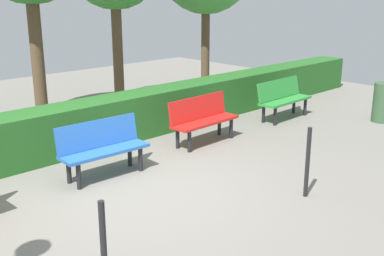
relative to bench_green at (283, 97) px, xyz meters
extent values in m
plane|color=gray|center=(4.77, 0.90, -0.48)|extent=(19.56, 19.56, 0.00)
cube|color=#2D8C38|center=(0.00, 0.07, -0.07)|extent=(1.48, 0.45, 0.05)
cube|color=#2D8C38|center=(0.00, -0.12, 0.17)|extent=(1.48, 0.16, 0.42)
cylinder|color=black|center=(-0.59, 0.21, -0.29)|extent=(0.07, 0.07, 0.39)
cylinder|color=black|center=(-0.59, -0.09, -0.29)|extent=(0.07, 0.07, 0.39)
cylinder|color=black|center=(0.58, 0.24, -0.29)|extent=(0.07, 0.07, 0.39)
cylinder|color=black|center=(0.59, -0.06, -0.29)|extent=(0.07, 0.07, 0.39)
cube|color=red|center=(2.50, 0.06, -0.07)|extent=(1.46, 0.46, 0.05)
cube|color=red|center=(2.51, -0.13, 0.17)|extent=(1.45, 0.15, 0.42)
cylinder|color=black|center=(1.93, 0.19, -0.29)|extent=(0.07, 0.07, 0.39)
cylinder|color=black|center=(1.93, -0.11, -0.29)|extent=(0.07, 0.07, 0.39)
cylinder|color=black|center=(3.07, 0.23, -0.29)|extent=(0.07, 0.07, 0.39)
cylinder|color=black|center=(3.08, -0.07, -0.29)|extent=(0.07, 0.07, 0.39)
cube|color=blue|center=(4.80, 0.17, -0.07)|extent=(1.40, 0.48, 0.05)
cube|color=blue|center=(4.79, -0.02, 0.17)|extent=(1.39, 0.16, 0.42)
cylinder|color=black|center=(4.26, 0.34, -0.29)|extent=(0.07, 0.07, 0.39)
cylinder|color=black|center=(4.25, 0.04, -0.29)|extent=(0.07, 0.07, 0.39)
cylinder|color=black|center=(5.35, 0.30, -0.29)|extent=(0.07, 0.07, 0.39)
cylinder|color=black|center=(5.33, 0.00, -0.29)|extent=(0.07, 0.07, 0.39)
cube|color=#266023|center=(3.66, -1.22, -0.06)|extent=(15.56, 0.71, 0.85)
cylinder|color=brown|center=(-0.31, -2.71, 0.84)|extent=(0.22, 0.22, 2.63)
cylinder|color=brown|center=(2.19, -3.07, 0.90)|extent=(0.23, 0.23, 2.76)
cylinder|color=brown|center=(4.14, -3.12, 1.00)|extent=(0.26, 0.26, 2.95)
cylinder|color=black|center=(3.20, 2.71, 0.02)|extent=(0.06, 0.06, 1.00)
cylinder|color=black|center=(6.52, 2.71, 0.02)|extent=(0.06, 0.06, 1.00)
cylinder|color=#385938|center=(-1.33, 1.67, -0.06)|extent=(0.43, 0.43, 0.85)
camera|label=1|loc=(8.61, 6.02, 2.31)|focal=44.70mm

